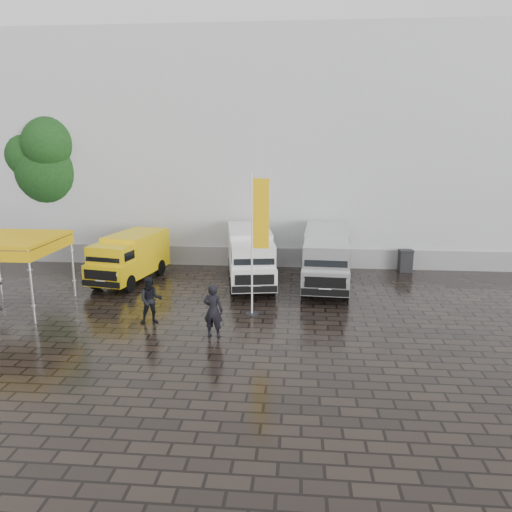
{
  "coord_description": "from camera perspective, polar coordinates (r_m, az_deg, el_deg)",
  "views": [
    {
      "loc": [
        1.28,
        -17.5,
        6.48
      ],
      "look_at": [
        -0.47,
        2.2,
        1.88
      ],
      "focal_mm": 35.0,
      "sensor_mm": 36.0,
      "label": 1
    }
  ],
  "objects": [
    {
      "name": "ground",
      "position": [
        18.7,
        0.85,
        -7.18
      ],
      "size": [
        120.0,
        120.0,
        0.0
      ],
      "primitive_type": "plane",
      "color": "black",
      "rests_on": "ground"
    },
    {
      "name": "exhibition_hall",
      "position": [
        33.51,
        6.46,
        12.19
      ],
      "size": [
        44.0,
        16.0,
        12.0
      ],
      "primitive_type": "cube",
      "color": "silver",
      "rests_on": "ground"
    },
    {
      "name": "hall_plinth",
      "position": [
        26.15,
        6.53,
        -0.22
      ],
      "size": [
        44.0,
        0.15,
        1.0
      ],
      "primitive_type": "cube",
      "color": "gray",
      "rests_on": "ground"
    },
    {
      "name": "van_yellow",
      "position": [
        23.96,
        -14.28,
        -0.3
      ],
      "size": [
        2.7,
        5.02,
        2.19
      ],
      "primitive_type": null,
      "rotation": [
        0.0,
        0.0,
        -0.19
      ],
      "color": "yellow",
      "rests_on": "ground"
    },
    {
      "name": "van_white",
      "position": [
        22.92,
        -0.67,
        -0.15
      ],
      "size": [
        2.78,
        5.91,
        2.46
      ],
      "primitive_type": null,
      "rotation": [
        0.0,
        0.0,
        0.16
      ],
      "color": "white",
      "rests_on": "ground"
    },
    {
      "name": "van_silver",
      "position": [
        22.71,
        8.02,
        -0.33
      ],
      "size": [
        2.27,
        5.93,
        2.52
      ],
      "primitive_type": null,
      "rotation": [
        0.0,
        0.0,
        -0.06
      ],
      "color": "silver",
      "rests_on": "ground"
    },
    {
      "name": "canopy_tent",
      "position": [
        21.4,
        -26.39,
        1.49
      ],
      "size": [
        3.5,
        3.5,
        2.85
      ],
      "color": "silver",
      "rests_on": "ground"
    },
    {
      "name": "flagpole",
      "position": [
        18.36,
        0.1,
        2.24
      ],
      "size": [
        0.88,
        0.5,
        5.37
      ],
      "color": "black",
      "rests_on": "ground"
    },
    {
      "name": "tree",
      "position": [
        30.38,
        -21.89,
        9.67
      ],
      "size": [
        4.48,
        4.48,
        8.03
      ],
      "color": "black",
      "rests_on": "ground"
    },
    {
      "name": "wheelie_bin",
      "position": [
        26.27,
        16.71,
        -0.5
      ],
      "size": [
        0.7,
        0.7,
        1.12
      ],
      "primitive_type": "cube",
      "rotation": [
        0.0,
        0.0,
        0.04
      ],
      "color": "black",
      "rests_on": "ground"
    },
    {
      "name": "person_front",
      "position": [
        16.81,
        -4.92,
        -6.24
      ],
      "size": [
        0.75,
        0.56,
        1.86
      ],
      "primitive_type": "imported",
      "rotation": [
        0.0,
        0.0,
        2.96
      ],
      "color": "black",
      "rests_on": "ground"
    },
    {
      "name": "person_tent",
      "position": [
        18.41,
        -11.93,
        -4.97
      ],
      "size": [
        0.99,
        0.86,
        1.73
      ],
      "primitive_type": "imported",
      "rotation": [
        0.0,
        0.0,
        0.28
      ],
      "color": "black",
      "rests_on": "ground"
    }
  ]
}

